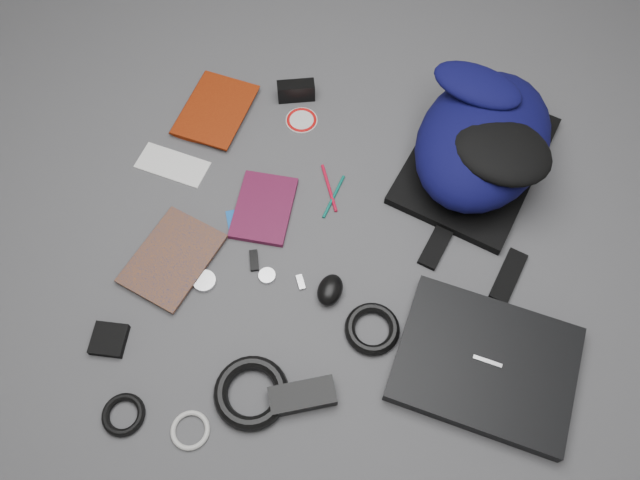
# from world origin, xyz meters

# --- Properties ---
(ground) EXTENTS (4.00, 4.00, 0.00)m
(ground) POSITION_xyz_m (0.00, 0.00, 0.00)
(ground) COLOR #4F4F51
(ground) RESTS_ON ground
(backpack) EXTENTS (0.51, 0.60, 0.21)m
(backpack) POSITION_xyz_m (0.39, 0.30, 0.11)
(backpack) COLOR black
(backpack) RESTS_ON ground
(laptop) EXTENTS (0.46, 0.39, 0.04)m
(laptop) POSITION_xyz_m (0.42, -0.27, 0.02)
(laptop) COLOR black
(laptop) RESTS_ON ground
(textbook_red) EXTENTS (0.23, 0.27, 0.03)m
(textbook_red) POSITION_xyz_m (-0.44, 0.40, 0.01)
(textbook_red) COLOR maroon
(textbook_red) RESTS_ON ground
(comic_book) EXTENTS (0.25, 0.29, 0.02)m
(comic_book) POSITION_xyz_m (-0.44, -0.06, 0.01)
(comic_book) COLOR #AE570C
(comic_book) RESTS_ON ground
(envelope) EXTENTS (0.21, 0.13, 0.00)m
(envelope) POSITION_xyz_m (-0.43, 0.19, 0.00)
(envelope) COLOR white
(envelope) RESTS_ON ground
(dvd_case) EXTENTS (0.16, 0.21, 0.02)m
(dvd_case) POSITION_xyz_m (-0.16, 0.08, 0.01)
(dvd_case) COLOR #470D27
(dvd_case) RESTS_ON ground
(compact_camera) EXTENTS (0.11, 0.06, 0.06)m
(compact_camera) POSITION_xyz_m (-0.13, 0.46, 0.03)
(compact_camera) COLOR black
(compact_camera) RESTS_ON ground
(sticker_disc) EXTENTS (0.11, 0.11, 0.00)m
(sticker_disc) POSITION_xyz_m (-0.10, 0.38, 0.00)
(sticker_disc) COLOR silver
(sticker_disc) RESTS_ON ground
(pen_teal) EXTENTS (0.05, 0.14, 0.01)m
(pen_teal) POSITION_xyz_m (0.02, 0.14, 0.00)
(pen_teal) COLOR #0B6455
(pen_teal) RESTS_ON ground
(pen_red) EXTENTS (0.06, 0.14, 0.01)m
(pen_red) POSITION_xyz_m (0.00, 0.17, 0.00)
(pen_red) COLOR red
(pen_red) RESTS_ON ground
(id_badge) EXTENTS (0.07, 0.09, 0.00)m
(id_badge) POSITION_xyz_m (-0.22, 0.03, 0.00)
(id_badge) COLOR #185CB4
(id_badge) RESTS_ON ground
(usb_black) EXTENTS (0.03, 0.06, 0.01)m
(usb_black) POSITION_xyz_m (-0.16, -0.07, 0.01)
(usb_black) COLOR black
(usb_black) RESTS_ON ground
(usb_silver) EXTENTS (0.03, 0.04, 0.01)m
(usb_silver) POSITION_xyz_m (-0.03, -0.11, 0.00)
(usb_silver) COLOR #B3B3B5
(usb_silver) RESTS_ON ground
(mouse) EXTENTS (0.08, 0.10, 0.04)m
(mouse) POSITION_xyz_m (0.04, -0.13, 0.02)
(mouse) COLOR black
(mouse) RESTS_ON ground
(headphone_left) EXTENTS (0.06, 0.06, 0.01)m
(headphone_left) POSITION_xyz_m (-0.27, -0.14, 0.01)
(headphone_left) COLOR silver
(headphone_left) RESTS_ON ground
(headphone_right) EXTENTS (0.04, 0.04, 0.01)m
(headphone_right) POSITION_xyz_m (-0.12, -0.11, 0.01)
(headphone_right) COLOR silver
(headphone_right) RESTS_ON ground
(cable_coil) EXTENTS (0.16, 0.16, 0.03)m
(cable_coil) POSITION_xyz_m (0.15, -0.22, 0.01)
(cable_coil) COLOR black
(cable_coil) RESTS_ON ground
(power_brick) EXTENTS (0.16, 0.11, 0.04)m
(power_brick) POSITION_xyz_m (0.01, -0.40, 0.02)
(power_brick) COLOR black
(power_brick) RESTS_ON ground
(power_cord_coil) EXTENTS (0.21, 0.21, 0.03)m
(power_cord_coil) POSITION_xyz_m (-0.10, -0.40, 0.02)
(power_cord_coil) COLOR black
(power_cord_coil) RESTS_ON ground
(pouch) EXTENTS (0.08, 0.08, 0.02)m
(pouch) POSITION_xyz_m (-0.46, -0.32, 0.01)
(pouch) COLOR black
(pouch) RESTS_ON ground
(earbud_coil) EXTENTS (0.13, 0.13, 0.02)m
(earbud_coil) POSITION_xyz_m (-0.38, -0.49, 0.01)
(earbud_coil) COLOR black
(earbud_coil) RESTS_ON ground
(white_cable_coil) EXTENTS (0.11, 0.11, 0.01)m
(white_cable_coil) POSITION_xyz_m (-0.23, -0.50, 0.01)
(white_cable_coil) COLOR beige
(white_cable_coil) RESTS_ON ground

